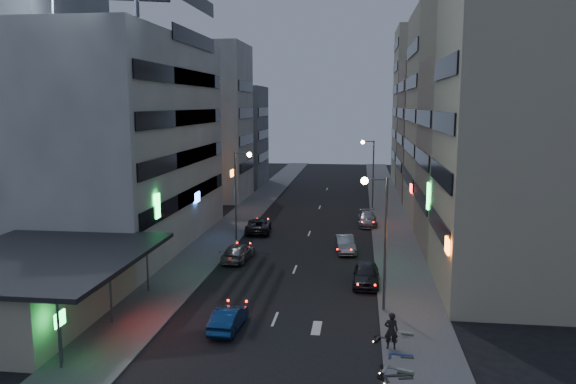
% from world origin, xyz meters
% --- Properties ---
extents(ground, '(180.00, 180.00, 0.00)m').
position_xyz_m(ground, '(0.00, 0.00, 0.00)').
color(ground, black).
rests_on(ground, ground).
extents(sidewalk_left, '(4.00, 120.00, 0.12)m').
position_xyz_m(sidewalk_left, '(-8.00, 30.00, 0.06)').
color(sidewalk_left, '#4C4C4F').
rests_on(sidewalk_left, ground).
extents(sidewalk_right, '(4.00, 120.00, 0.12)m').
position_xyz_m(sidewalk_right, '(8.00, 30.00, 0.06)').
color(sidewalk_right, '#4C4C4F').
rests_on(sidewalk_right, ground).
extents(food_court, '(11.00, 13.00, 3.88)m').
position_xyz_m(food_court, '(-13.90, 2.00, 1.98)').
color(food_court, tan).
rests_on(food_court, ground).
extents(white_building, '(14.00, 24.00, 18.00)m').
position_xyz_m(white_building, '(-17.00, 20.00, 9.00)').
color(white_building, silver).
rests_on(white_building, ground).
extents(grey_tower, '(10.00, 14.00, 34.00)m').
position_xyz_m(grey_tower, '(-26.00, 23.00, 17.00)').
color(grey_tower, gray).
rests_on(grey_tower, ground).
extents(shophouse_near, '(10.00, 11.00, 20.00)m').
position_xyz_m(shophouse_near, '(15.00, 10.50, 10.00)').
color(shophouse_near, tan).
rests_on(shophouse_near, ground).
extents(shophouse_mid, '(11.00, 12.00, 16.00)m').
position_xyz_m(shophouse_mid, '(15.50, 22.00, 8.00)').
color(shophouse_mid, gray).
rests_on(shophouse_mid, ground).
extents(shophouse_far, '(10.00, 14.00, 22.00)m').
position_xyz_m(shophouse_far, '(15.00, 35.00, 11.00)').
color(shophouse_far, tan).
rests_on(shophouse_far, ground).
extents(far_left_a, '(11.00, 10.00, 20.00)m').
position_xyz_m(far_left_a, '(-15.50, 45.00, 10.00)').
color(far_left_a, silver).
rests_on(far_left_a, ground).
extents(far_left_b, '(12.00, 10.00, 15.00)m').
position_xyz_m(far_left_b, '(-16.00, 58.00, 7.50)').
color(far_left_b, gray).
rests_on(far_left_b, ground).
extents(far_right_a, '(11.00, 12.00, 18.00)m').
position_xyz_m(far_right_a, '(15.50, 50.00, 9.00)').
color(far_right_a, gray).
rests_on(far_right_a, ground).
extents(far_right_b, '(12.00, 12.00, 24.00)m').
position_xyz_m(far_right_b, '(16.00, 64.00, 12.00)').
color(far_right_b, tan).
rests_on(far_right_b, ground).
extents(street_lamp_right_near, '(1.60, 0.44, 8.02)m').
position_xyz_m(street_lamp_right_near, '(5.90, 6.00, 5.36)').
color(street_lamp_right_near, '#595B60').
rests_on(street_lamp_right_near, sidewalk_right).
extents(street_lamp_left, '(1.60, 0.44, 8.02)m').
position_xyz_m(street_lamp_left, '(-5.90, 22.00, 5.36)').
color(street_lamp_left, '#595B60').
rests_on(street_lamp_left, sidewalk_left).
extents(street_lamp_right_far, '(1.60, 0.44, 8.02)m').
position_xyz_m(street_lamp_right_far, '(5.90, 40.00, 5.36)').
color(street_lamp_right_far, '#595B60').
rests_on(street_lamp_right_far, sidewalk_right).
extents(parked_car_right_near, '(1.86, 4.42, 1.49)m').
position_xyz_m(parked_car_right_near, '(5.28, 11.03, 0.75)').
color(parked_car_right_near, '#28292E').
rests_on(parked_car_right_near, ground).
extents(parked_car_right_mid, '(2.01, 4.31, 1.37)m').
position_xyz_m(parked_car_right_mid, '(3.61, 19.54, 0.68)').
color(parked_car_right_mid, '#A3A7AB').
rests_on(parked_car_right_mid, ground).
extents(parked_car_left, '(2.77, 5.18, 1.38)m').
position_xyz_m(parked_car_left, '(-4.95, 25.85, 0.69)').
color(parked_car_left, '#242429').
rests_on(parked_car_left, ground).
extents(parked_car_right_far, '(2.06, 4.73, 1.36)m').
position_xyz_m(parked_car_right_far, '(5.60, 30.45, 0.68)').
color(parked_car_right_far, '#929499').
rests_on(parked_car_right_far, ground).
extents(road_car_blue, '(1.54, 3.93, 1.27)m').
position_xyz_m(road_car_blue, '(-2.31, 2.19, 0.64)').
color(road_car_blue, navy).
rests_on(road_car_blue, ground).
extents(road_car_silver, '(2.20, 4.71, 1.33)m').
position_xyz_m(road_car_silver, '(-4.80, 15.87, 0.67)').
color(road_car_silver, '#98999F').
rests_on(road_car_silver, ground).
extents(person, '(0.71, 0.48, 1.90)m').
position_xyz_m(person, '(6.44, 0.59, 1.07)').
color(person, black).
rests_on(person, sidewalk_right).
extents(scooter_black_a, '(1.04, 1.97, 1.15)m').
position_xyz_m(scooter_black_a, '(7.16, -2.05, 0.69)').
color(scooter_black_a, black).
rests_on(scooter_black_a, sidewalk_right).
extents(scooter_silver_a, '(1.30, 2.17, 1.26)m').
position_xyz_m(scooter_silver_a, '(7.43, -1.79, 0.75)').
color(scooter_silver_a, '#A0A3A8').
rests_on(scooter_silver_a, sidewalk_right).
extents(scooter_blue, '(0.72, 1.81, 1.08)m').
position_xyz_m(scooter_blue, '(7.52, -0.02, 0.66)').
color(scooter_blue, navy).
rests_on(scooter_blue, sidewalk_right).
extents(scooter_black_b, '(1.04, 1.75, 1.01)m').
position_xyz_m(scooter_black_b, '(6.91, 1.72, 0.63)').
color(scooter_black_b, black).
rests_on(scooter_black_b, sidewalk_right).
extents(scooter_silver_b, '(0.98, 1.86, 1.08)m').
position_xyz_m(scooter_silver_b, '(7.81, 2.71, 0.66)').
color(scooter_silver_b, '#A2A4AA').
rests_on(scooter_silver_b, sidewalk_right).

